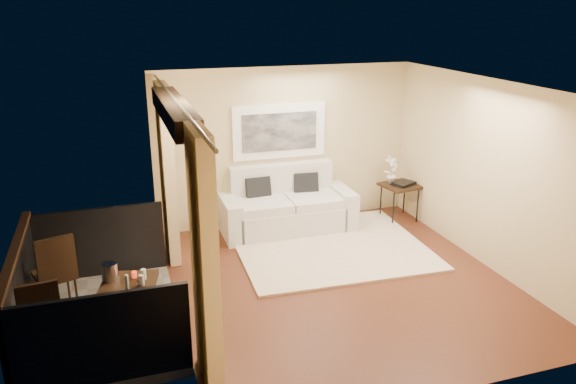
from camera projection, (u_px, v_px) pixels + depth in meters
name	position (u px, v px, depth m)	size (l,w,h in m)	color
floor	(340.00, 282.00, 7.80)	(5.00, 5.00, 0.00)	#532818
room_shell	(174.00, 111.00, 6.37)	(5.00, 6.40, 5.00)	white
balcony	(88.00, 308.00, 6.77)	(1.81, 2.60, 1.17)	#605B56
curtains	(182.00, 208.00, 6.75)	(0.16, 4.80, 2.64)	#DEBF88
artwork	(279.00, 132.00, 9.47)	(1.62, 0.07, 0.92)	white
rug	(330.00, 247.00, 8.87)	(2.90, 2.53, 0.04)	beige
sofa	(286.00, 208.00, 9.54)	(2.24, 0.98, 1.07)	silver
side_table	(400.00, 188.00, 9.89)	(0.69, 0.69, 0.64)	black
tray	(404.00, 183.00, 9.86)	(0.38, 0.28, 0.05)	black
orchid	(391.00, 170.00, 9.85)	(0.27, 0.18, 0.51)	white
bistro_table	(129.00, 289.00, 6.32)	(0.72, 0.72, 0.71)	black
balcony_chair_far	(56.00, 269.00, 6.82)	(0.58, 0.58, 1.05)	black
balcony_chair_near	(42.00, 322.00, 5.77)	(0.47, 0.47, 0.96)	black
ice_bucket	(110.00, 272.00, 6.32)	(0.18, 0.18, 0.20)	silver
candle	(134.00, 275.00, 6.39)	(0.06, 0.06, 0.07)	red
vase	(127.00, 282.00, 6.10)	(0.04, 0.04, 0.18)	silver
glass_a	(142.00, 280.00, 6.21)	(0.06, 0.06, 0.12)	silver
glass_b	(143.00, 274.00, 6.35)	(0.06, 0.06, 0.12)	white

